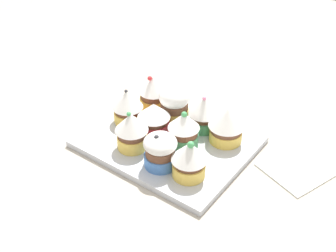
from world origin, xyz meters
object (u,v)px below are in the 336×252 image
at_px(baking_tray, 168,141).
at_px(napkin, 304,164).
at_px(cupcake_8, 160,150).
at_px(cupcake_3, 153,92).
at_px(cupcake_7, 189,159).
at_px(cupcake_1, 204,112).
at_px(cupcake_9, 132,130).
at_px(cupcake_5, 155,117).
at_px(cupcake_6, 126,107).
at_px(cupcake_0, 227,124).
at_px(cupcake_2, 174,103).
at_px(cupcake_4, 183,130).

distance_m(baking_tray, napkin, 0.25).
bearing_deg(cupcake_8, cupcake_3, -48.47).
bearing_deg(cupcake_7, cupcake_1, -67.22).
xyz_separation_m(cupcake_1, cupcake_9, (0.07, 0.13, 0.00)).
bearing_deg(baking_tray, cupcake_3, -38.19).
relative_size(cupcake_5, cupcake_6, 0.91).
distance_m(cupcake_5, cupcake_7, 0.14).
xyz_separation_m(cupcake_0, cupcake_5, (0.12, 0.06, -0.00)).
bearing_deg(cupcake_3, cupcake_5, 129.55).
xyz_separation_m(cupcake_5, cupcake_6, (0.06, 0.01, 0.00)).
height_order(cupcake_6, napkin, cupcake_6).
distance_m(baking_tray, cupcake_0, 0.12).
distance_m(cupcake_2, cupcake_9, 0.12).
distance_m(cupcake_6, cupcake_9, 0.08).
distance_m(cupcake_7, cupcake_8, 0.06).
xyz_separation_m(cupcake_4, cupcake_7, (-0.05, 0.06, -0.00)).
height_order(cupcake_2, cupcake_9, cupcake_9).
relative_size(cupcake_4, cupcake_8, 1.15).
height_order(baking_tray, cupcake_6, cupcake_6).
bearing_deg(cupcake_2, cupcake_8, 115.68).
distance_m(cupcake_1, cupcake_3, 0.12).
distance_m(cupcake_4, cupcake_6, 0.13).
height_order(cupcake_2, cupcake_5, cupcake_2).
bearing_deg(cupcake_0, cupcake_4, 48.53).
relative_size(baking_tray, cupcake_2, 4.06).
distance_m(cupcake_6, napkin, 0.35).
bearing_deg(cupcake_2, cupcake_9, 84.62).
bearing_deg(cupcake_6, cupcake_7, 163.12).
bearing_deg(baking_tray, napkin, -157.90).
relative_size(cupcake_5, cupcake_9, 0.86).
bearing_deg(cupcake_6, napkin, -163.40).
height_order(cupcake_0, cupcake_4, cupcake_4).
height_order(cupcake_5, napkin, cupcake_5).
height_order(cupcake_3, cupcake_6, cupcake_3).
xyz_separation_m(cupcake_3, cupcake_7, (-0.17, 0.13, 0.00)).
distance_m(cupcake_5, cupcake_6, 0.06).
distance_m(cupcake_4, cupcake_8, 0.07).
bearing_deg(cupcake_8, napkin, -141.13).
distance_m(cupcake_4, cupcake_5, 0.07).
distance_m(cupcake_0, napkin, 0.15).
bearing_deg(cupcake_5, napkin, -160.98).
bearing_deg(cupcake_8, cupcake_4, -92.04).
bearing_deg(cupcake_6, cupcake_1, -151.39).
distance_m(cupcake_4, napkin, 0.22).
relative_size(cupcake_4, cupcake_9, 1.00).
distance_m(cupcake_1, cupcake_8, 0.13).
height_order(baking_tray, cupcake_3, cupcake_3).
relative_size(cupcake_3, cupcake_7, 1.01).
bearing_deg(cupcake_2, baking_tray, 115.25).
bearing_deg(cupcake_6, baking_tray, -177.70).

